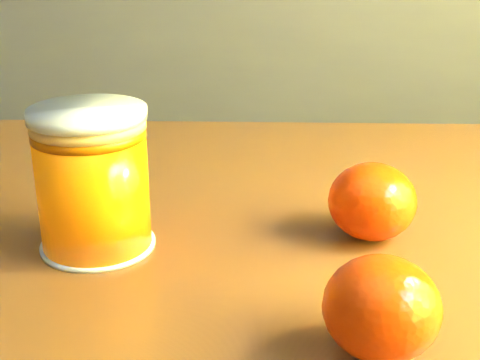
{
  "coord_description": "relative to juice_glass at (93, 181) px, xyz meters",
  "views": [
    {
      "loc": [
        0.81,
        -0.19,
        1.04
      ],
      "look_at": [
        0.78,
        0.29,
        0.85
      ],
      "focal_mm": 50.0,
      "sensor_mm": 36.0,
      "label": 1
    }
  ],
  "objects": [
    {
      "name": "juice_glass",
      "position": [
        0.0,
        0.0,
        0.0
      ],
      "size": [
        0.09,
        0.09,
        0.11
      ],
      "rotation": [
        0.0,
        0.0,
        0.41
      ],
      "color": "orange",
      "rests_on": "table"
    },
    {
      "name": "orange_front",
      "position": [
        0.2,
        -0.13,
        -0.02
      ],
      "size": [
        0.08,
        0.08,
        0.06
      ],
      "primitive_type": "ellipsoid",
      "rotation": [
        0.0,
        0.0,
        -0.21
      ],
      "color": "#E23704",
      "rests_on": "table"
    },
    {
      "name": "orange_back",
      "position": [
        0.22,
        0.03,
        -0.02
      ],
      "size": [
        0.09,
        0.09,
        0.06
      ],
      "primitive_type": "ellipsoid",
      "rotation": [
        0.0,
        0.0,
        -0.31
      ],
      "color": "#E23704",
      "rests_on": "table"
    }
  ]
}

